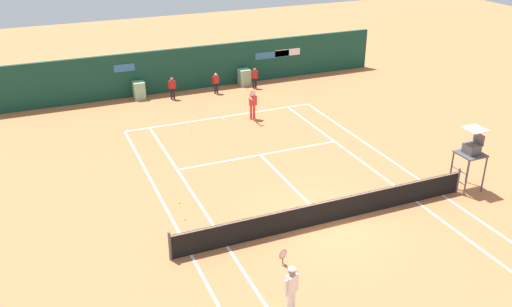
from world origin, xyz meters
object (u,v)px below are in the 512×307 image
at_px(umpire_chair, 471,151).
at_px(tennis_ball_mid_court, 192,133).
at_px(tennis_ball_by_sideline, 185,219).
at_px(ball_kid_centre_post, 255,77).
at_px(ball_kid_right_post, 216,82).
at_px(player_on_baseline, 253,103).
at_px(ball_kid_left_post, 172,87).
at_px(tennis_ball_near_service_line, 179,203).
at_px(player_near_side, 291,286).

relative_size(umpire_chair, tennis_ball_mid_court, 39.62).
bearing_deg(umpire_chair, tennis_ball_by_sideline, 79.31).
distance_m(ball_kid_centre_post, ball_kid_right_post, 2.55).
bearing_deg(player_on_baseline, tennis_ball_mid_court, 9.69).
xyz_separation_m(ball_kid_left_post, ball_kid_centre_post, (5.27, -0.00, -0.02)).
distance_m(umpire_chair, ball_kid_right_post, 16.46).
bearing_deg(tennis_ball_near_service_line, player_on_baseline, 49.63).
bearing_deg(tennis_ball_mid_court, tennis_ball_by_sideline, -108.79).
distance_m(player_near_side, tennis_ball_mid_court, 14.11).
xyz_separation_m(umpire_chair, tennis_ball_mid_court, (-8.73, 10.00, -1.70)).
distance_m(umpire_chair, tennis_ball_mid_court, 13.38).
xyz_separation_m(player_on_baseline, tennis_ball_by_sideline, (-6.30, -8.52, -0.90)).
bearing_deg(ball_kid_centre_post, tennis_ball_mid_court, 51.71).
height_order(ball_kid_centre_post, ball_kid_right_post, ball_kid_centre_post).
height_order(player_near_side, ball_kid_centre_post, player_near_side).
relative_size(ball_kid_right_post, tennis_ball_near_service_line, 18.97).
relative_size(player_on_baseline, ball_kid_right_post, 1.40).
bearing_deg(player_near_side, ball_kid_left_post, 62.84).
xyz_separation_m(umpire_chair, ball_kid_right_post, (-5.51, 15.48, -0.99)).
relative_size(tennis_ball_mid_court, tennis_ball_near_service_line, 1.00).
distance_m(umpire_chair, ball_kid_left_post, 17.56).
distance_m(ball_kid_right_post, tennis_ball_by_sideline, 14.59).
xyz_separation_m(umpire_chair, ball_kid_centre_post, (-2.96, 15.48, -0.98)).
bearing_deg(tennis_ball_mid_court, ball_kid_centre_post, 43.52).
bearing_deg(tennis_ball_mid_court, player_near_side, -95.26).
bearing_deg(tennis_ball_by_sideline, player_near_side, -77.37).
xyz_separation_m(ball_kid_centre_post, tennis_ball_by_sideline, (-8.44, -13.33, -0.72)).
distance_m(tennis_ball_mid_court, tennis_ball_by_sideline, 8.29).
bearing_deg(tennis_ball_by_sideline, tennis_ball_mid_court, 71.21).
xyz_separation_m(player_on_baseline, tennis_ball_near_service_line, (-6.16, -7.24, -0.90)).
distance_m(player_near_side, ball_kid_right_post, 20.01).
bearing_deg(ball_kid_right_post, ball_kid_centre_post, 177.03).
distance_m(umpire_chair, tennis_ball_by_sideline, 11.72).
xyz_separation_m(player_near_side, tennis_ball_mid_court, (1.29, 14.02, -0.96)).
bearing_deg(ball_kid_left_post, umpire_chair, 128.68).
height_order(ball_kid_right_post, tennis_ball_near_service_line, ball_kid_right_post).
xyz_separation_m(ball_kid_centre_post, ball_kid_right_post, (-2.55, -0.00, -0.01)).
distance_m(player_near_side, tennis_ball_near_service_line, 7.60).
bearing_deg(player_near_side, ball_kid_centre_post, 48.18).
relative_size(player_near_side, ball_kid_left_post, 1.39).
xyz_separation_m(umpire_chair, tennis_ball_by_sideline, (-11.40, 2.15, -1.70)).
distance_m(player_on_baseline, tennis_ball_by_sideline, 10.64).
distance_m(ball_kid_left_post, tennis_ball_near_service_line, 12.44).
distance_m(player_on_baseline, ball_kid_left_post, 5.74).
height_order(player_on_baseline, tennis_ball_by_sideline, player_on_baseline).
bearing_deg(ball_kid_centre_post, player_near_side, 78.28).
relative_size(player_on_baseline, player_near_side, 0.97).
xyz_separation_m(umpire_chair, tennis_ball_near_service_line, (-11.25, 3.43, -1.70)).
distance_m(player_on_baseline, ball_kid_centre_post, 5.26).
bearing_deg(player_near_side, tennis_ball_by_sideline, 80.71).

